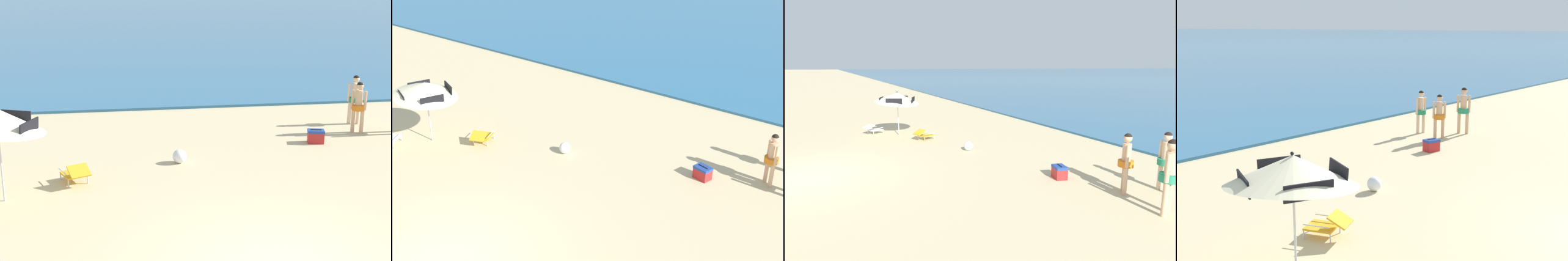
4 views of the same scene
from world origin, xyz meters
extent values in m
cylinder|color=silver|center=(-5.28, 3.86, 1.07)|extent=(0.04, 0.04, 2.14)
cube|color=black|center=(-4.99, 4.57, 1.79)|extent=(0.72, 0.34, 0.27)
cube|color=black|center=(-4.57, 3.57, 1.79)|extent=(0.34, 0.72, 0.27)
cube|color=gold|center=(-3.79, 4.85, 0.20)|extent=(0.71, 0.75, 0.04)
cube|color=gold|center=(-3.64, 4.48, 0.40)|extent=(0.61, 0.55, 0.23)
cylinder|color=silver|center=(-4.13, 5.01, 0.09)|extent=(0.03, 0.03, 0.18)
cylinder|color=silver|center=(-3.67, 5.20, 0.09)|extent=(0.03, 0.03, 0.18)
cylinder|color=silver|center=(-3.91, 4.49, 0.09)|extent=(0.03, 0.03, 0.18)
cylinder|color=silver|center=(-3.45, 4.68, 0.09)|extent=(0.03, 0.03, 0.18)
cylinder|color=silver|center=(-4.05, 4.74, 0.32)|extent=(0.23, 0.51, 0.02)
cylinder|color=silver|center=(-3.53, 4.95, 0.32)|extent=(0.23, 0.51, 0.02)
cylinder|color=#D8A87F|center=(5.08, 7.83, 0.41)|extent=(0.12, 0.12, 0.81)
cylinder|color=#D8A87F|center=(4.86, 8.02, 0.41)|extent=(0.12, 0.12, 0.81)
cylinder|color=orange|center=(4.97, 7.92, 0.83)|extent=(0.41, 0.41, 0.17)
cylinder|color=#D8A87F|center=(4.97, 7.92, 1.10)|extent=(0.22, 0.22, 0.58)
cylinder|color=#D8A87F|center=(5.12, 7.79, 1.08)|extent=(0.09, 0.09, 0.61)
cylinder|color=#D8A87F|center=(4.82, 8.06, 1.08)|extent=(0.09, 0.09, 0.61)
sphere|color=#D8A87F|center=(4.97, 7.92, 1.53)|extent=(0.22, 0.22, 0.22)
sphere|color=black|center=(4.97, 7.92, 1.56)|extent=(0.20, 0.20, 0.20)
cylinder|color=beige|center=(5.19, 9.04, 0.41)|extent=(0.12, 0.12, 0.82)
cylinder|color=beige|center=(5.47, 8.98, 0.41)|extent=(0.12, 0.12, 0.82)
cylinder|color=#23845B|center=(5.33, 9.01, 0.84)|extent=(0.41, 0.41, 0.17)
cylinder|color=beige|center=(5.33, 9.01, 1.11)|extent=(0.23, 0.23, 0.58)
cylinder|color=beige|center=(5.13, 9.05, 1.09)|extent=(0.09, 0.09, 0.61)
cylinder|color=beige|center=(5.53, 8.96, 1.09)|extent=(0.09, 0.09, 0.61)
sphere|color=beige|center=(5.33, 9.01, 1.54)|extent=(0.22, 0.22, 0.22)
sphere|color=black|center=(5.33, 9.01, 1.57)|extent=(0.20, 0.20, 0.20)
cube|color=red|center=(3.27, 7.08, 0.16)|extent=(0.55, 0.45, 0.32)
cube|color=navy|center=(3.27, 7.08, 0.36)|extent=(0.57, 0.46, 0.08)
cylinder|color=black|center=(3.27, 7.08, 0.42)|extent=(0.33, 0.11, 0.02)
sphere|color=white|center=(-1.04, 5.86, 0.19)|extent=(0.37, 0.37, 0.37)
camera|label=1|loc=(-2.82, -8.40, 4.96)|focal=51.41mm
camera|label=2|loc=(8.39, -5.72, 8.34)|focal=47.67mm
camera|label=3|loc=(10.99, 0.81, 3.40)|focal=30.04mm
camera|label=4|loc=(-9.98, -1.92, 4.10)|focal=44.98mm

